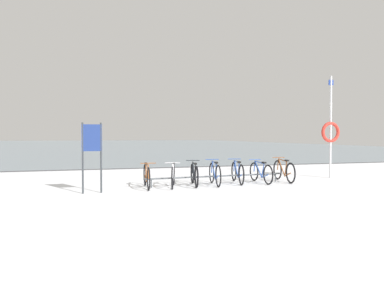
{
  "coord_description": "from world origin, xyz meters",
  "views": [
    {
      "loc": [
        -2.5,
        -7.28,
        1.61
      ],
      "look_at": [
        1.34,
        6.18,
        1.28
      ],
      "focal_mm": 32.69,
      "sensor_mm": 36.0,
      "label": 1
    }
  ],
  "objects": [
    {
      "name": "ground",
      "position": [
        0.0,
        53.9,
        -0.04
      ],
      "size": [
        80.0,
        132.0,
        0.08
      ],
      "color": "white"
    },
    {
      "name": "bike_rack",
      "position": [
        1.46,
        3.53,
        0.27
      ],
      "size": [
        4.94,
        0.38,
        0.31
      ],
      "color": "#4C5156",
      "rests_on": "ground"
    },
    {
      "name": "bicycle_0",
      "position": [
        -0.9,
        3.42,
        0.37
      ],
      "size": [
        0.46,
        1.74,
        0.81
      ],
      "color": "black",
      "rests_on": "ground"
    },
    {
      "name": "bicycle_1",
      "position": [
        -0.07,
        3.39,
        0.37
      ],
      "size": [
        0.58,
        1.61,
        0.81
      ],
      "color": "black",
      "rests_on": "ground"
    },
    {
      "name": "bicycle_2",
      "position": [
        0.66,
        3.53,
        0.36
      ],
      "size": [
        0.46,
        1.7,
        0.79
      ],
      "color": "black",
      "rests_on": "ground"
    },
    {
      "name": "bicycle_3",
      "position": [
        1.35,
        3.48,
        0.37
      ],
      "size": [
        0.46,
        1.67,
        0.82
      ],
      "color": "black",
      "rests_on": "ground"
    },
    {
      "name": "bicycle_4",
      "position": [
        2.25,
        3.72,
        0.36
      ],
      "size": [
        0.49,
        1.76,
        0.8
      ],
      "color": "black",
      "rests_on": "ground"
    },
    {
      "name": "bicycle_5",
      "position": [
        3.06,
        3.58,
        0.35
      ],
      "size": [
        0.46,
        1.71,
        0.78
      ],
      "color": "black",
      "rests_on": "ground"
    },
    {
      "name": "bicycle_6",
      "position": [
        3.99,
        3.66,
        0.37
      ],
      "size": [
        0.46,
        1.8,
        0.83
      ],
      "color": "black",
      "rests_on": "ground"
    },
    {
      "name": "info_sign",
      "position": [
        -2.52,
        2.87,
        1.34
      ],
      "size": [
        0.55,
        0.07,
        1.98
      ],
      "color": "#33383D",
      "rests_on": "ground"
    },
    {
      "name": "rescue_post",
      "position": [
        6.24,
        4.08,
        1.84
      ],
      "size": [
        0.8,
        0.12,
        3.89
      ],
      "color": "silver",
      "rests_on": "ground"
    }
  ]
}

